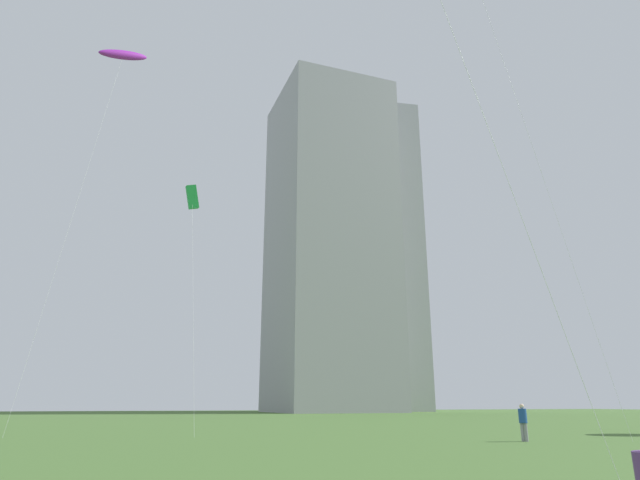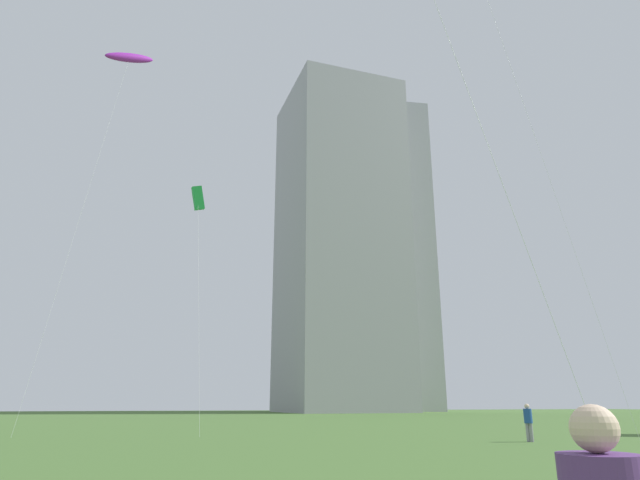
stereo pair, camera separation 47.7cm
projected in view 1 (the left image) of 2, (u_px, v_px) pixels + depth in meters
person_standing_3 at (523, 420)px, 26.62m from camera, size 0.39×0.39×1.76m
kite_flying_0 at (192, 197)px, 38.74m from camera, size 1.15×5.58×16.88m
kite_flying_2 at (123, 55)px, 41.71m from camera, size 5.31×5.58×28.63m
distant_highrise_0 at (329, 242)px, 121.66m from camera, size 24.39×26.11×72.90m
distant_highrise_1 at (381, 256)px, 138.68m from camera, size 18.15×25.13×75.87m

